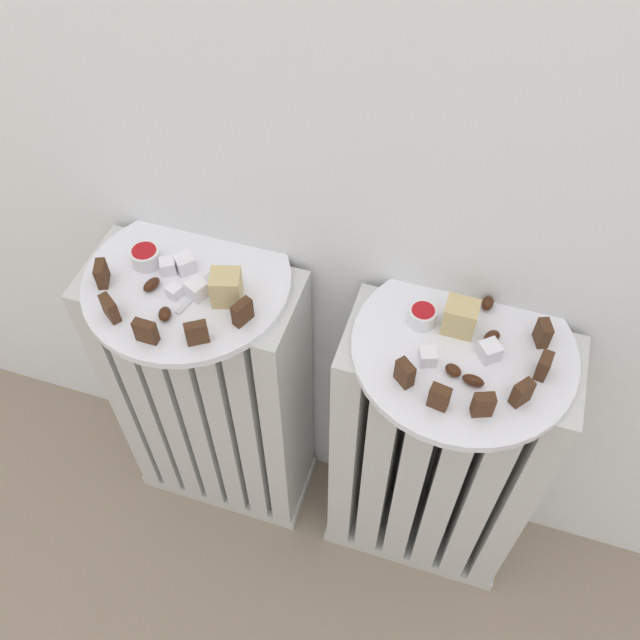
{
  "coord_description": "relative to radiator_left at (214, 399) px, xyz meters",
  "views": [
    {
      "loc": [
        0.18,
        -0.28,
        1.35
      ],
      "look_at": [
        0.0,
        0.28,
        0.61
      ],
      "focal_mm": 38.34,
      "sensor_mm": 36.0,
      "label": 1
    }
  ],
  "objects": [
    {
      "name": "turkish_delight_right_0",
      "position": [
        0.43,
        -0.01,
        0.34
      ],
      "size": [
        0.03,
        0.03,
        0.02
      ],
      "primitive_type": "cube",
      "rotation": [
        0.0,
        0.0,
        0.67
      ],
      "color": "white",
      "rests_on": "plate_right"
    },
    {
      "name": "dark_cake_slice_right_3",
      "position": [
        0.48,
        -0.06,
        0.34
      ],
      "size": [
        0.03,
        0.03,
        0.04
      ],
      "primitive_type": "cube",
      "rotation": [
        0.0,
        0.0,
        0.9
      ],
      "color": "#472B19",
      "rests_on": "plate_right"
    },
    {
      "name": "dark_cake_slice_left_0",
      "position": [
        -0.11,
        -0.04,
        0.34
      ],
      "size": [
        0.02,
        0.03,
        0.04
      ],
      "primitive_type": "cube",
      "rotation": [
        0.0,
        0.0,
        -1.2
      ],
      "color": "#472B19",
      "rests_on": "plate_left"
    },
    {
      "name": "plate_right",
      "position": [
        0.4,
        -0.0,
        0.32
      ],
      "size": [
        0.3,
        0.3,
        0.01
      ],
      "primitive_type": "cylinder",
      "color": "white",
      "rests_on": "radiator_right"
    },
    {
      "name": "dark_cake_slice_left_1",
      "position": [
        -0.07,
        -0.09,
        0.34
      ],
      "size": [
        0.03,
        0.03,
        0.04
      ],
      "primitive_type": "cube",
      "rotation": [
        0.0,
        0.0,
        -0.61
      ],
      "color": "#472B19",
      "rests_on": "plate_left"
    },
    {
      "name": "medjool_date_right_2",
      "position": [
        0.39,
        -0.05,
        0.33
      ],
      "size": [
        0.03,
        0.02,
        0.01
      ],
      "primitive_type": "ellipsoid",
      "rotation": [
        0.0,
        0.0,
        2.68
      ],
      "color": "#3D1E0F",
      "rests_on": "plate_right"
    },
    {
      "name": "medjool_date_right_0",
      "position": [
        0.43,
        0.02,
        0.33
      ],
      "size": [
        0.03,
        0.03,
        0.02
      ],
      "primitive_type": "ellipsoid",
      "rotation": [
        0.0,
        0.0,
        0.8
      ],
      "color": "#3D1E0F",
      "rests_on": "plate_right"
    },
    {
      "name": "radiator_left",
      "position": [
        0.0,
        0.0,
        0.0
      ],
      "size": [
        0.33,
        0.15,
        0.62
      ],
      "color": "silver",
      "rests_on": "ground_plane"
    },
    {
      "name": "marble_cake_slice_left_0",
      "position": [
        0.07,
        -0.02,
        0.35
      ],
      "size": [
        0.05,
        0.05,
        0.05
      ],
      "primitive_type": "cube",
      "rotation": [
        0.0,
        0.0,
        0.28
      ],
      "color": "tan",
      "rests_on": "plate_left"
    },
    {
      "name": "medjool_date_left_1",
      "position": [
        -0.04,
        -0.03,
        0.33
      ],
      "size": [
        0.02,
        0.03,
        0.01
      ],
      "primitive_type": "ellipsoid",
      "rotation": [
        0.0,
        0.0,
        1.23
      ],
      "color": "#3D1E0F",
      "rests_on": "plate_left"
    },
    {
      "name": "dark_cake_slice_right_2",
      "position": [
        0.44,
        -0.09,
        0.34
      ],
      "size": [
        0.03,
        0.02,
        0.04
      ],
      "primitive_type": "cube",
      "rotation": [
        0.0,
        0.0,
        0.37
      ],
      "color": "#472B19",
      "rests_on": "plate_right"
    },
    {
      "name": "marble_cake_slice_right_0",
      "position": [
        0.38,
        0.03,
        0.35
      ],
      "size": [
        0.04,
        0.04,
        0.05
      ],
      "primitive_type": "cube",
      "rotation": [
        0.0,
        0.0,
        -0.01
      ],
      "color": "tan",
      "rests_on": "plate_right"
    },
    {
      "name": "turkish_delight_left_0",
      "position": [
        -0.0,
        -0.04,
        0.33
      ],
      "size": [
        0.02,
        0.02,
        0.02
      ],
      "primitive_type": "cube",
      "rotation": [
        0.0,
        0.0,
        1.2
      ],
      "color": "white",
      "rests_on": "plate_left"
    },
    {
      "name": "turkish_delight_left_2",
      "position": [
        0.03,
        -0.02,
        0.34
      ],
      "size": [
        0.03,
        0.03,
        0.03
      ],
      "primitive_type": "cube",
      "rotation": [
        0.0,
        0.0,
        1.14
      ],
      "color": "white",
      "rests_on": "plate_left"
    },
    {
      "name": "jam_bowl_right",
      "position": [
        0.34,
        0.02,
        0.34
      ],
      "size": [
        0.04,
        0.04,
        0.03
      ],
      "color": "white",
      "rests_on": "plate_right"
    },
    {
      "name": "dark_cake_slice_right_1",
      "position": [
        0.38,
        -0.1,
        0.34
      ],
      "size": [
        0.03,
        0.02,
        0.04
      ],
      "primitive_type": "cube",
      "rotation": [
        0.0,
        0.0,
        -0.16
      ],
      "color": "#472B19",
      "rests_on": "plate_right"
    },
    {
      "name": "radiator_right",
      "position": [
        0.4,
        -0.0,
        -0.0
      ],
      "size": [
        0.33,
        0.15,
        0.62
      ],
      "color": "silver",
      "rests_on": "ground_plane"
    },
    {
      "name": "dark_cake_slice_left_4",
      "position": [
        0.11,
        -0.05,
        0.34
      ],
      "size": [
        0.02,
        0.03,
        0.04
      ],
      "primitive_type": "cube",
      "rotation": [
        0.0,
        0.0,
        1.15
      ],
      "color": "#472B19",
      "rests_on": "plate_left"
    },
    {
      "name": "medjool_date_right_3",
      "position": [
        0.42,
        0.08,
        0.33
      ],
      "size": [
        0.02,
        0.02,
        0.02
      ],
      "primitive_type": "ellipsoid",
      "rotation": [
        0.0,
        0.0,
        1.5
      ],
      "color": "#3D1E0F",
      "rests_on": "plate_right"
    },
    {
      "name": "plate_left",
      "position": [
        0.0,
        -0.0,
        0.32
      ],
      "size": [
        0.3,
        0.3,
        0.01
      ],
      "primitive_type": "cylinder",
      "color": "white",
      "rests_on": "radiator_left"
    },
    {
      "name": "dark_cake_slice_left_3",
      "position": [
        0.06,
        -0.1,
        0.34
      ],
      "size": [
        0.03,
        0.03,
        0.04
      ],
      "primitive_type": "cube",
      "rotation": [
        0.0,
        0.0,
        0.56
      ],
      "color": "#472B19",
      "rests_on": "plate_left"
    },
    {
      "name": "turkish_delight_right_1",
      "position": [
        0.36,
        -0.04,
        0.33
      ],
      "size": [
        0.03,
        0.03,
        0.02
      ],
      "primitive_type": "cube",
      "rotation": [
        0.0,
        0.0,
        0.35
      ],
      "color": "white",
      "rests_on": "plate_right"
    },
    {
      "name": "turkish_delight_left_3",
      "position": [
        -0.03,
        0.0,
        0.33
      ],
      "size": [
        0.03,
        0.03,
        0.02
      ],
      "primitive_type": "cube",
      "rotation": [
        0.0,
        0.0,
        0.51
      ],
      "color": "white",
      "rests_on": "plate_left"
    },
    {
      "name": "dark_cake_slice_right_0",
      "position": [
        0.33,
        -0.08,
        0.34
      ],
      "size": [
        0.03,
        0.03,
        0.04
      ],
      "primitive_type": "cube",
      "rotation": [
        0.0,
        0.0,
        -0.69
      ],
      "color": "#472B19",
      "rests_on": "plate_right"
    },
    {
      "name": "dark_cake_slice_left_2",
      "position": [
        -0.0,
        -0.12,
        0.34
      ],
      "size": [
        0.03,
        0.01,
        0.04
      ],
      "primitive_type": "cube",
      "rotation": [
        0.0,
        0.0,
        -0.02
      ],
      "color": "#472B19",
      "rests_on": "plate_left"
    },
    {
      "name": "dark_cake_slice_right_5",
      "position": [
        0.49,
        0.04,
        0.34
      ],
      "size": [
        0.02,
        0.03,
        0.04
      ],
      "primitive_type": "cube",
      "rotation": [
        0.0,
        0.0,
        1.96
      ],
      "color": "#472B19",
      "rests_on": "plate_right"
    },
    {
      "name": "jam_bowl_left",
      "position": [
        -0.07,
        0.01,
        0.34
      ],
      "size": [
        0.04,
        0.04,
        0.03
      ],
      "color": "white",
      "rests_on": "plate_left"
    },
    {
      "name": "medjool_date_left_0",
      "position": [
        0.0,
        -0.07,
        0.33
      ],
      "size": [
        0.02,
        0.03,
        0.01
      ],
      "primitive_type": "ellipsoid",
      "rotation": [
        0.0,
        0.0,
        1.91
      ],
      "color": "#3D1E0F",
      "rests_on": "plate_left"
    },
    {
      "name": "fork",
      "position": [
        0.03,
        -0.01,
        0.33
      ],
      "size": [
        0.04,
        0.09,
        0.0
      ],
      "color": "silver",
      "rests_on": "plate_left"
    },
    {
      "name": "turkish_delight_left_1",
      "position": [
        -0.01,
        0.02,
        0.34
      ],
      "size": [
        0.04,
        0.04,
        0.02
      ],
      "primitive_type": "cube",
      "rotation": [
        0.0,
        0.0,
        0.82
      ],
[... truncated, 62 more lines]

